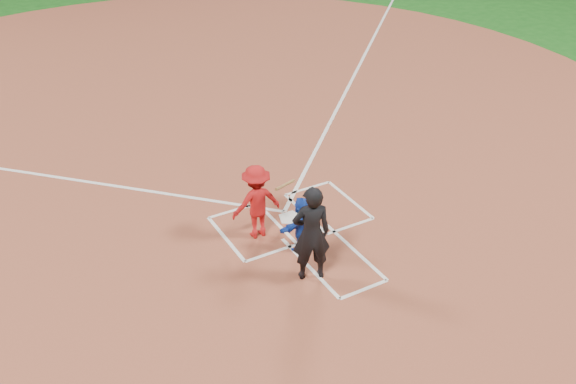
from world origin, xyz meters
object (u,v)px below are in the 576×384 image
umpire (311,234)px  batter_at_plate (257,202)px  catcher (302,223)px  home_plate (291,218)px

umpire → batter_at_plate: umpire is taller
catcher → umpire: size_ratio=0.59×
home_plate → umpire: umpire is taller
umpire → batter_at_plate: size_ratio=1.22×
home_plate → batter_at_plate: size_ratio=0.36×
umpire → batter_at_plate: 1.78m
home_plate → batter_at_plate: 1.25m
home_plate → catcher: 1.25m
catcher → umpire: 1.03m
home_plate → umpire: size_ratio=0.30×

